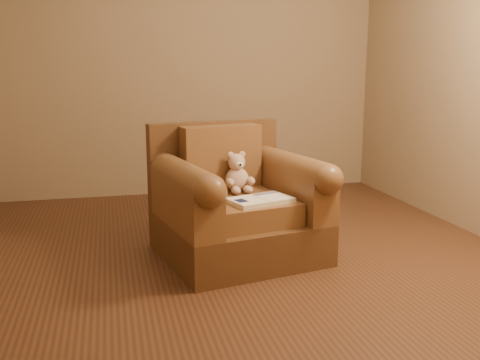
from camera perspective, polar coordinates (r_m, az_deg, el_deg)
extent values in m
plane|color=#4F2E1B|center=(3.88, -0.87, -7.82)|extent=(4.00, 4.00, 0.00)
cube|color=#8F7758|center=(5.62, -5.61, 12.27)|extent=(4.00, 0.02, 2.70)
cube|color=#8F7758|center=(1.76, 14.17, 12.77)|extent=(4.00, 0.02, 2.70)
cube|color=#53341B|center=(3.79, -0.19, -6.03)|extent=(1.19, 1.15, 0.29)
cube|color=#53341B|center=(4.07, -2.79, 1.85)|extent=(1.02, 0.30, 0.63)
cube|color=brown|center=(3.69, 0.15, -3.01)|extent=(0.72, 0.82, 0.15)
cube|color=brown|center=(3.94, -2.05, 2.49)|extent=(0.61, 0.28, 0.46)
cube|color=brown|center=(3.51, -5.86, -2.37)|extent=(0.37, 0.89, 0.33)
cube|color=brown|center=(3.85, 5.63, -1.08)|extent=(0.37, 0.89, 0.33)
cylinder|color=brown|center=(3.48, -5.92, 0.24)|extent=(0.37, 0.89, 0.20)
cylinder|color=brown|center=(3.82, 5.68, 1.30)|extent=(0.37, 0.89, 0.20)
ellipsoid|color=tan|center=(3.84, -0.31, 0.04)|extent=(0.17, 0.15, 0.18)
sphere|color=tan|center=(3.83, -0.37, 1.91)|extent=(0.12, 0.12, 0.12)
ellipsoid|color=tan|center=(3.81, -1.01, 2.66)|extent=(0.05, 0.03, 0.05)
ellipsoid|color=tan|center=(3.84, 0.22, 2.73)|extent=(0.05, 0.03, 0.05)
ellipsoid|color=beige|center=(3.78, -0.07, 1.59)|extent=(0.06, 0.04, 0.05)
sphere|color=black|center=(3.76, 0.03, 1.64)|extent=(0.02, 0.02, 0.02)
ellipsoid|color=tan|center=(3.75, -1.08, -0.26)|extent=(0.06, 0.11, 0.06)
ellipsoid|color=tan|center=(3.81, 1.16, -0.09)|extent=(0.06, 0.11, 0.06)
ellipsoid|color=tan|center=(3.75, -0.45, -1.12)|extent=(0.07, 0.11, 0.06)
ellipsoid|color=tan|center=(3.78, 0.87, -1.01)|extent=(0.07, 0.11, 0.06)
cube|color=beige|center=(3.53, 2.17, -2.19)|extent=(0.46, 0.36, 0.03)
cube|color=white|center=(3.47, 0.76, -2.15)|extent=(0.26, 0.29, 0.00)
cube|color=white|center=(3.58, 3.53, -1.73)|extent=(0.26, 0.29, 0.00)
cube|color=beige|center=(3.52, 2.17, -1.92)|extent=(0.08, 0.24, 0.00)
cube|color=#0F1638|center=(3.45, 0.11, -2.22)|extent=(0.09, 0.10, 0.00)
cube|color=slate|center=(3.65, 2.75, -1.43)|extent=(0.19, 0.10, 0.00)
cylinder|color=#C98637|center=(4.82, 2.89, -3.71)|extent=(0.32, 0.32, 0.02)
cylinder|color=#C98637|center=(4.76, 2.93, -0.57)|extent=(0.03, 0.03, 0.53)
cylinder|color=#C98637|center=(4.71, 2.96, 2.68)|extent=(0.40, 0.40, 0.02)
cylinder|color=#C98637|center=(4.71, 2.96, 2.53)|extent=(0.03, 0.03, 0.02)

